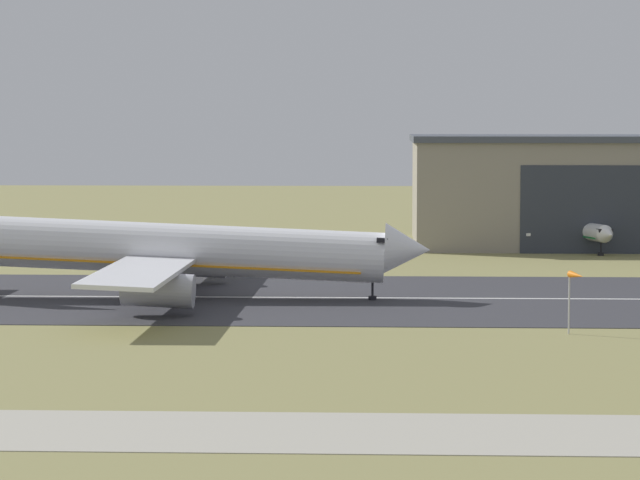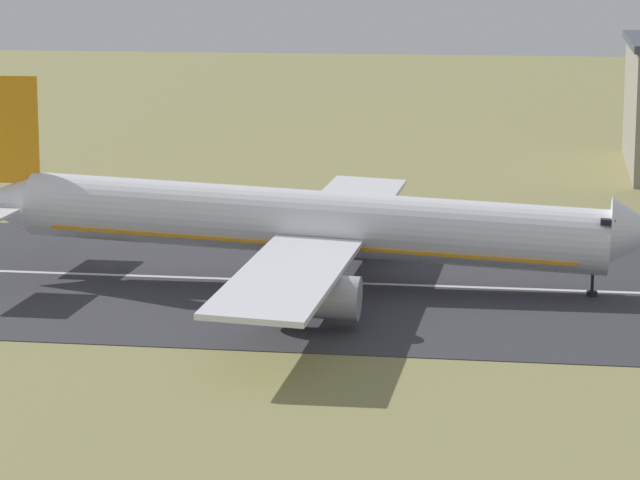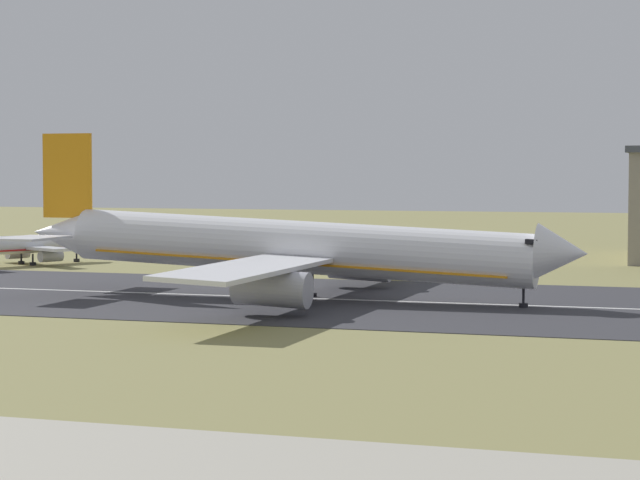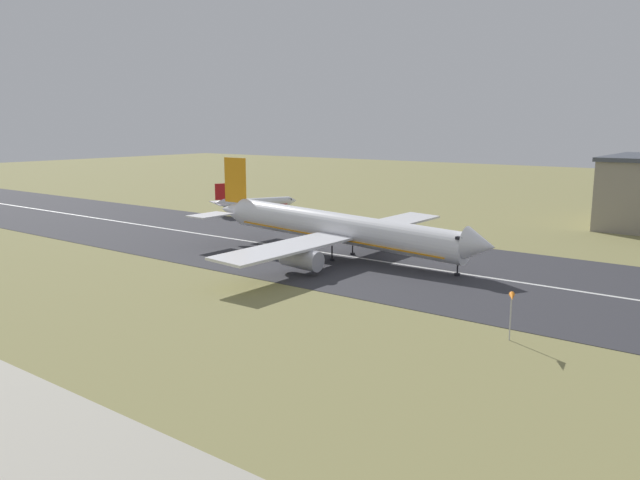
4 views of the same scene
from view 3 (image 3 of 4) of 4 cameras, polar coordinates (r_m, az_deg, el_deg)
runway_strip at (r=126.10m, az=-4.63°, el=-2.55°), size 390.81×43.23×0.06m
runway_centreline at (r=126.10m, az=-4.63°, el=-2.54°), size 351.73×0.70×0.01m
airplane_landing at (r=121.28m, az=-1.16°, el=-0.41°), size 57.20×57.86×16.46m
airplane_parked_west at (r=171.39m, az=-13.31°, el=-0.23°), size 17.85×22.75×8.12m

